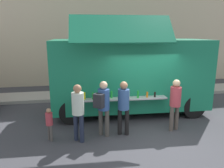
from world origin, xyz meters
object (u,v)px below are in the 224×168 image
trash_bin (190,84)px  customer_front_ordering (124,104)px  customer_mid_with_backpack (103,103)px  customer_rear_waiting (78,108)px  food_truck_main (130,74)px  customer_extra_browsing (175,101)px  child_near_queue (49,121)px

trash_bin → customer_front_ordering: 6.48m
customer_mid_with_backpack → customer_rear_waiting: customer_mid_with_backpack is taller
food_truck_main → customer_extra_browsing: (1.02, -2.00, -0.57)m
trash_bin → customer_extra_browsing: 5.30m
customer_front_ordering → trash_bin: bearing=-26.7°
trash_bin → customer_rear_waiting: 7.69m
customer_rear_waiting → customer_extra_browsing: bearing=-41.4°
customer_front_ordering → customer_extra_browsing: (1.75, 0.03, -0.01)m
food_truck_main → customer_front_ordering: 2.22m
customer_rear_waiting → customer_extra_browsing: customer_rear_waiting is taller
food_truck_main → trash_bin: bearing=32.6°
customer_rear_waiting → child_near_queue: bearing=122.0°
customer_rear_waiting → customer_extra_browsing: 3.17m
food_truck_main → trash_bin: size_ratio=6.19×
customer_front_ordering → child_near_queue: size_ratio=1.70×
customer_front_ordering → customer_rear_waiting: (-1.42, -0.19, 0.00)m
food_truck_main → customer_extra_browsing: bearing=-60.2°
trash_bin → customer_front_ordering: bearing=-137.6°
customer_rear_waiting → child_near_queue: (-0.86, 0.19, -0.44)m
food_truck_main → customer_front_ordering: food_truck_main is taller
food_truck_main → customer_extra_browsing: 2.32m
customer_front_ordering → child_near_queue: customer_front_ordering is taller
customer_mid_with_backpack → food_truck_main: bearing=5.4°
trash_bin → child_near_queue: 8.28m
customer_mid_with_backpack → child_near_queue: (-1.63, -0.02, -0.47)m
trash_bin → food_truck_main: bearing=-150.1°
child_near_queue → food_truck_main: bearing=-0.3°
trash_bin → customer_mid_with_backpack: customer_mid_with_backpack is taller
customer_mid_with_backpack → customer_rear_waiting: (-0.77, -0.21, -0.03)m
customer_front_ordering → customer_rear_waiting: bearing=118.6°
food_truck_main → trash_bin: 4.79m
customer_extra_browsing → child_near_queue: customer_extra_browsing is taller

